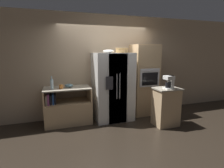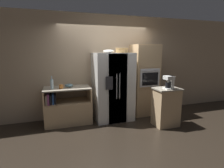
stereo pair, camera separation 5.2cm
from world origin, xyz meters
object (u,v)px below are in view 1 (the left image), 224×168
at_px(mug, 61,87).
at_px(fruit_bowl, 109,51).
at_px(refrigerator, 113,87).
at_px(coffee_maker, 169,82).
at_px(wall_oven, 144,80).
at_px(bottle_tall, 52,84).
at_px(mixing_bowl, 69,85).
at_px(wicker_basket, 122,50).

bearing_deg(mug, fruit_bowl, 6.00).
height_order(refrigerator, coffee_maker, refrigerator).
height_order(wall_oven, fruit_bowl, wall_oven).
bearing_deg(fruit_bowl, wall_oven, -0.15).
relative_size(wall_oven, fruit_bowl, 6.73).
relative_size(mug, coffee_maker, 0.41).
distance_m(bottle_tall, coffee_maker, 2.79).
bearing_deg(wall_oven, mixing_bowl, 179.67).
relative_size(wall_oven, mug, 15.72).
bearing_deg(bottle_tall, refrigerator, 0.63).
bearing_deg(refrigerator, wall_oven, 5.76).
xyz_separation_m(refrigerator, wall_oven, (0.98, 0.10, 0.12)).
bearing_deg(bottle_tall, wicker_basket, -1.77).
bearing_deg(bottle_tall, fruit_bowl, 4.66).
distance_m(fruit_bowl, mixing_bowl, 1.35).
relative_size(wicker_basket, fruit_bowl, 1.12).
xyz_separation_m(wall_oven, mixing_bowl, (-2.12, 0.01, -0.04)).
bearing_deg(fruit_bowl, wicker_basket, -29.50).
xyz_separation_m(wall_oven, mug, (-2.31, -0.13, -0.03)).
bearing_deg(fruit_bowl, mixing_bowl, 179.49).
xyz_separation_m(wicker_basket, bottle_tall, (-1.75, 0.05, -0.78)).
bearing_deg(wicker_basket, bottle_tall, 178.23).
relative_size(fruit_bowl, mug, 2.34).
bearing_deg(wicker_basket, coffee_maker, -42.92).
xyz_separation_m(refrigerator, bottle_tall, (-1.53, -0.02, 0.17)).
height_order(fruit_bowl, coffee_maker, fruit_bowl).
distance_m(refrigerator, coffee_maker, 1.44).
bearing_deg(mixing_bowl, mug, -143.81).
relative_size(wicker_basket, coffee_maker, 1.08).
bearing_deg(wall_oven, coffee_maker, -82.49).
bearing_deg(mug, bottle_tall, 176.45).
height_order(wicker_basket, mug, wicker_basket).
height_order(wall_oven, coffee_maker, wall_oven).
bearing_deg(mixing_bowl, bottle_tall, -162.16).
bearing_deg(mug, wicker_basket, -1.53).
xyz_separation_m(wicker_basket, mixing_bowl, (-1.36, 0.18, -0.88)).
bearing_deg(refrigerator, fruit_bowl, 129.39).
relative_size(bottle_tall, mug, 2.49).
bearing_deg(wicker_basket, wall_oven, 12.61).
height_order(refrigerator, wicker_basket, wicker_basket).
bearing_deg(mug, coffee_maker, -19.60).
xyz_separation_m(bottle_tall, mug, (0.20, -0.01, -0.09)).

